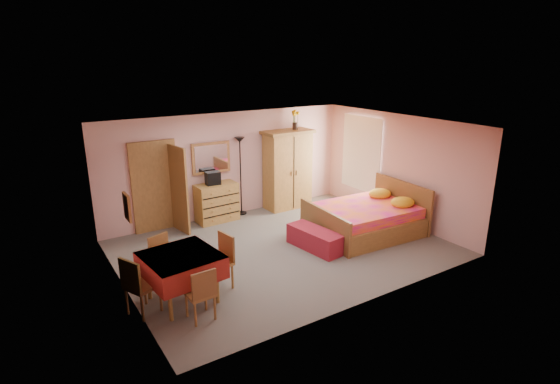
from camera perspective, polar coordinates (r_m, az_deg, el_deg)
floor at (r=9.31m, az=0.48°, el=-7.34°), size 6.50×6.50×0.00m
ceiling at (r=8.56m, az=0.52°, el=8.70°), size 6.50×6.50×0.00m
wall_back at (r=10.95m, az=-6.67°, el=3.55°), size 6.50×0.10×2.60m
wall_front at (r=7.00m, az=11.77°, el=-4.69°), size 6.50×0.10×2.60m
wall_left at (r=7.66m, az=-20.36°, el=-3.49°), size 0.10×5.00×2.60m
wall_right at (r=10.90m, az=14.99°, el=3.01°), size 0.10×5.00×2.60m
doorway at (r=10.34m, az=-16.03°, el=0.57°), size 1.06×0.12×2.15m
window at (r=11.66m, az=10.60°, el=4.96°), size 0.08×1.40×1.95m
picture_left at (r=6.98m, az=-19.35°, el=-1.89°), size 0.04×0.32×0.42m
picture_back at (r=12.06m, az=3.48°, el=6.11°), size 0.30×0.04×0.40m
chest_of_drawers at (r=10.75m, az=-8.26°, el=-1.38°), size 1.02×0.54×0.94m
wall_mirror at (r=10.65m, az=-8.98°, el=4.44°), size 0.96×0.09×0.76m
stereo at (r=10.54m, az=-8.77°, el=1.80°), size 0.35×0.27×0.31m
floor_lamp at (r=11.02m, az=-5.16°, el=2.04°), size 0.31×0.31×1.99m
wardrobe at (r=11.49m, az=0.99°, el=2.95°), size 1.33×0.70×2.07m
sunflower_vase at (r=11.39m, az=1.99°, el=9.41°), size 0.20×0.20×0.50m
bed at (r=10.06m, az=11.03°, el=-2.42°), size 2.44×1.98×1.08m
bench at (r=9.23m, az=4.57°, el=-6.16°), size 0.64×1.33×0.43m
dining_table at (r=7.44m, az=-12.66°, el=-10.89°), size 1.25×1.25×0.83m
chair_south at (r=6.92m, az=-10.43°, el=-12.84°), size 0.41×0.41×0.87m
chair_north at (r=7.98m, az=-14.62°, el=-8.73°), size 0.53×0.53×0.90m
chair_west at (r=7.24m, az=-17.55°, el=-11.48°), size 0.59×0.59×0.98m
chair_east at (r=7.68m, az=-8.18°, el=-9.13°), size 0.51×0.51×0.97m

